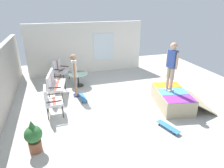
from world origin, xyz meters
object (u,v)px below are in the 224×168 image
object	(u,v)px
person_watching	(75,72)
skateboard_spare	(168,127)
person_skater	(172,63)
patio_chair_by_wall	(50,99)
patio_chair_near_house	(59,68)
patio_bench	(54,82)
skate_ramp	(173,98)
potted_plant	(34,136)
patio_table	(78,77)
skateboard_by_bench	(83,98)

from	to	relation	value
person_watching	skateboard_spare	xyz separation A→B (m)	(-3.09, -2.35, -0.93)
person_skater	patio_chair_by_wall	bearing A→B (deg)	83.18
patio_chair_near_house	person_watching	world-z (taller)	person_watching
skateboard_spare	patio_bench	bearing A→B (deg)	43.85
skateboard_spare	skate_ramp	bearing A→B (deg)	-37.21
patio_bench	person_watching	bearing A→B (deg)	-104.19
skate_ramp	patio_bench	bearing A→B (deg)	63.29
skateboard_spare	potted_plant	bearing A→B (deg)	87.17
patio_bench	person_watching	distance (m)	0.93
patio_chair_near_house	skateboard_spare	distance (m)	5.82
patio_bench	patio_table	bearing A→B (deg)	-52.64
person_skater	skateboard_spare	size ratio (longest dim) A/B	2.11
patio_chair_near_house	skateboard_spare	world-z (taller)	patio_chair_near_house
skateboard_by_bench	potted_plant	world-z (taller)	potted_plant
skate_ramp	patio_table	bearing A→B (deg)	46.81
person_watching	patio_chair_by_wall	bearing A→B (deg)	141.57
skate_ramp	patio_chair_near_house	bearing A→B (deg)	45.06
skateboard_by_bench	skateboard_spare	bearing A→B (deg)	-141.17
skate_ramp	patio_chair_near_house	xyz separation A→B (m)	(3.80, 3.81, 0.32)
skateboard_spare	potted_plant	world-z (taller)	potted_plant
patio_chair_by_wall	patio_bench	bearing A→B (deg)	-6.42
patio_bench	skateboard_by_bench	bearing A→B (deg)	-121.47
patio_chair_by_wall	skateboard_spare	distance (m)	3.84
patio_table	patio_chair_by_wall	bearing A→B (deg)	151.59
patio_chair_by_wall	person_watching	world-z (taller)	person_watching
person_skater	potted_plant	distance (m)	4.84
patio_chair_by_wall	skateboard_spare	xyz separation A→B (m)	(-1.86, -3.32, -0.53)
person_skater	skate_ramp	bearing A→B (deg)	-133.92
patio_chair_by_wall	patio_table	bearing A→B (deg)	-28.41
person_skater	skateboard_by_bench	bearing A→B (deg)	66.03
person_watching	patio_table	bearing A→B (deg)	-13.06
patio_bench	skateboard_by_bench	world-z (taller)	patio_bench
skate_ramp	potted_plant	world-z (taller)	potted_plant
patio_table	skate_ramp	bearing A→B (deg)	-133.19
patio_bench	patio_chair_by_wall	bearing A→B (deg)	173.58
skateboard_by_bench	skateboard_spare	size ratio (longest dim) A/B	0.99
patio_chair_by_wall	person_watching	size ratio (longest dim) A/B	0.59
patio_table	person_watching	xyz separation A→B (m)	(-1.01, 0.23, 0.61)
skate_ramp	skateboard_spare	world-z (taller)	skate_ramp
skate_ramp	person_watching	xyz separation A→B (m)	(1.86, 3.28, 0.72)
patio_table	person_skater	world-z (taller)	person_skater
patio_chair_by_wall	patio_chair_near_house	bearing A→B (deg)	-8.12
patio_table	skateboard_spare	bearing A→B (deg)	-152.68
patio_table	skateboard_spare	world-z (taller)	patio_table
patio_table	person_skater	xyz separation A→B (m)	(-2.73, -2.91, 1.20)
patio_chair_by_wall	person_watching	bearing A→B (deg)	-38.43
patio_table	potted_plant	bearing A→B (deg)	157.20
person_watching	person_skater	distance (m)	3.64
skateboard_by_bench	potted_plant	distance (m)	2.99
skate_ramp	skateboard_spare	distance (m)	1.56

